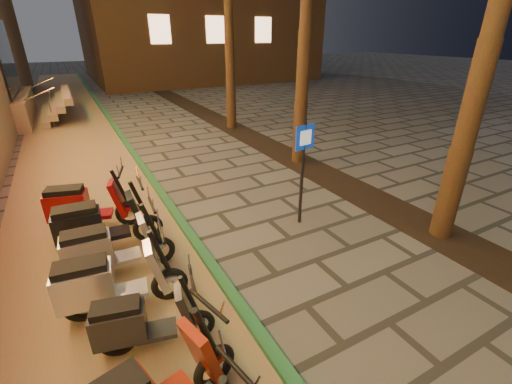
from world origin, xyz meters
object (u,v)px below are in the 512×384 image
scooter_6 (139,323)px  pedestrian_sign (303,160)px  scooter_8 (106,250)px  scooter_10 (83,206)px  scooter_9 (96,226)px  scooter_7 (107,284)px

scooter_6 → pedestrian_sign: bearing=38.4°
scooter_8 → scooter_10: size_ratio=0.97×
scooter_6 → scooter_9: 2.62m
scooter_6 → scooter_8: (-0.15, 1.76, 0.08)m
scooter_7 → scooter_8: bearing=90.6°
scooter_7 → scooter_9: (0.05, 1.75, 0.02)m
scooter_6 → scooter_10: 3.64m
pedestrian_sign → scooter_7: (-3.95, -0.89, -0.88)m
scooter_7 → scooter_10: bearing=99.4°
pedestrian_sign → scooter_6: pedestrian_sign is taller
scooter_6 → scooter_7: scooter_7 is taller
scooter_10 → pedestrian_sign: bearing=-8.9°
pedestrian_sign → scooter_7: bearing=-176.3°
scooter_8 → scooter_6: bearing=-81.5°
scooter_7 → scooter_10: (-0.11, 2.77, 0.01)m
pedestrian_sign → scooter_8: bearing=170.8°
scooter_9 → pedestrian_sign: bearing=-9.0°
pedestrian_sign → scooter_6: 4.20m
scooter_6 → scooter_7: size_ratio=0.83×
scooter_7 → scooter_6: bearing=-66.3°
scooter_7 → scooter_8: size_ratio=1.02×
scooter_6 → scooter_8: scooter_8 is taller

